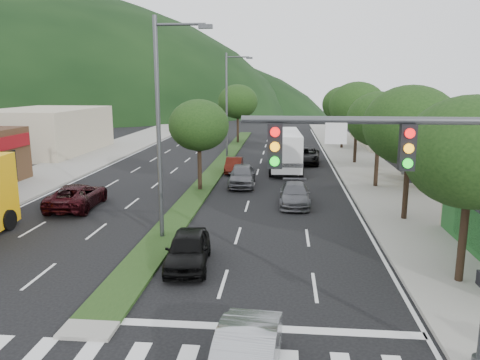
# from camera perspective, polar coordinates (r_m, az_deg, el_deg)

# --- Properties ---
(ground) EXTENTS (160.00, 160.00, 0.00)m
(ground) POSITION_cam_1_polar(r_m,az_deg,el_deg) (15.44, -17.29, -16.37)
(ground) COLOR black
(ground) RESTS_ON ground
(sidewalk_right) EXTENTS (5.00, 90.00, 0.15)m
(sidewalk_right) POSITION_cam_1_polar(r_m,az_deg,el_deg) (38.78, 15.54, 0.77)
(sidewalk_right) COLOR gray
(sidewalk_right) RESTS_ON ground
(sidewalk_left) EXTENTS (6.00, 90.00, 0.15)m
(sidewalk_left) POSITION_cam_1_polar(r_m,az_deg,el_deg) (42.45, -20.69, 1.35)
(sidewalk_left) COLOR gray
(sidewalk_left) RESTS_ON ground
(median) EXTENTS (1.60, 56.00, 0.12)m
(median) POSITION_cam_1_polar(r_m,az_deg,el_deg) (41.49, -2.45, 1.86)
(median) COLOR #1B3312
(median) RESTS_ON ground
(traffic_signal) EXTENTS (6.12, 0.40, 7.00)m
(traffic_signal) POSITION_cam_1_polar(r_m,az_deg,el_deg) (11.75, 22.21, -1.39)
(traffic_signal) COLOR #47494C
(traffic_signal) RESTS_ON ground
(gas_canopy) EXTENTS (12.20, 8.20, 5.25)m
(gas_canopy) POSITION_cam_1_polar(r_m,az_deg,el_deg) (37.09, 26.74, 6.61)
(gas_canopy) COLOR silver
(gas_canopy) RESTS_ON ground
(bldg_left_far) EXTENTS (9.00, 14.00, 4.60)m
(bldg_left_far) POSITION_cam_1_polar(r_m,az_deg,el_deg) (52.83, -22.50, 5.55)
(bldg_left_far) COLOR #B4A88F
(bldg_left_far) RESTS_ON ground
(bldg_right_far) EXTENTS (10.00, 16.00, 5.20)m
(bldg_right_far) POSITION_cam_1_polar(r_m,az_deg,el_deg) (58.36, 19.28, 6.58)
(bldg_right_far) COLOR #B4A88F
(bldg_right_far) RESTS_ON ground
(tree_r_a) EXTENTS (4.60, 4.60, 6.63)m
(tree_r_a) POSITION_cam_1_polar(r_m,az_deg,el_deg) (17.85, 26.38, 3.03)
(tree_r_a) COLOR black
(tree_r_a) RESTS_ON sidewalk_right
(tree_r_b) EXTENTS (4.80, 4.80, 6.94)m
(tree_r_b) POSITION_cam_1_polar(r_m,az_deg,el_deg) (25.41, 20.08, 6.25)
(tree_r_b) COLOR black
(tree_r_b) RESTS_ON sidewalk_right
(tree_r_c) EXTENTS (4.40, 4.40, 6.48)m
(tree_r_c) POSITION_cam_1_polar(r_m,az_deg,el_deg) (33.21, 16.61, 7.08)
(tree_r_c) COLOR black
(tree_r_c) RESTS_ON sidewalk_right
(tree_r_d) EXTENTS (5.00, 5.00, 7.17)m
(tree_r_d) POSITION_cam_1_polar(r_m,az_deg,el_deg) (43.03, 14.10, 8.74)
(tree_r_d) COLOR black
(tree_r_d) RESTS_ON sidewalk_right
(tree_r_e) EXTENTS (4.60, 4.60, 6.71)m
(tree_r_e) POSITION_cam_1_polar(r_m,az_deg,el_deg) (52.94, 12.48, 8.98)
(tree_r_e) COLOR black
(tree_r_e) RESTS_ON sidewalk_right
(tree_med_near) EXTENTS (4.00, 4.00, 6.02)m
(tree_med_near) POSITION_cam_1_polar(r_m,az_deg,el_deg) (31.13, -5.03, 6.66)
(tree_med_near) COLOR black
(tree_med_near) RESTS_ON median
(tree_med_far) EXTENTS (4.80, 4.80, 6.94)m
(tree_med_far) POSITION_cam_1_polar(r_m,az_deg,el_deg) (56.82, -0.27, 9.54)
(tree_med_far) COLOR black
(tree_med_far) RESTS_ON median
(streetlight_near) EXTENTS (2.60, 0.25, 10.00)m
(streetlight_near) POSITION_cam_1_polar(r_m,az_deg,el_deg) (21.26, -9.41, 7.36)
(streetlight_near) COLOR #47494C
(streetlight_near) RESTS_ON ground
(streetlight_mid) EXTENTS (2.60, 0.25, 10.00)m
(streetlight_mid) POSITION_cam_1_polar(r_m,az_deg,el_deg) (45.85, -1.39, 9.74)
(streetlight_mid) COLOR #47494C
(streetlight_mid) RESTS_ON ground
(suv_maroon) EXTENTS (2.66, 5.26, 1.43)m
(suv_maroon) POSITION_cam_1_polar(r_m,az_deg,el_deg) (28.83, -19.23, -1.84)
(suv_maroon) COLOR black
(suv_maroon) RESTS_ON ground
(car_queue_a) EXTENTS (2.02, 4.22, 1.39)m
(car_queue_a) POSITION_cam_1_polar(r_m,az_deg,el_deg) (18.81, -6.36, -8.39)
(car_queue_a) COLOR black
(car_queue_a) RESTS_ON ground
(car_queue_b) EXTENTS (1.82, 4.40, 1.27)m
(car_queue_b) POSITION_cam_1_polar(r_m,az_deg,el_deg) (28.10, 6.69, -1.76)
(car_queue_b) COLOR #515156
(car_queue_b) RESTS_ON ground
(car_queue_c) EXTENTS (1.35, 3.70, 1.21)m
(car_queue_c) POSITION_cam_1_polar(r_m,az_deg,el_deg) (38.11, -0.74, 1.82)
(car_queue_c) COLOR #41110A
(car_queue_c) RESTS_ON ground
(car_queue_d) EXTENTS (2.73, 5.25, 1.41)m
(car_queue_d) POSITION_cam_1_polar(r_m,az_deg,el_deg) (42.86, 8.06, 2.94)
(car_queue_d) COLOR black
(car_queue_d) RESTS_ON ground
(car_queue_e) EXTENTS (1.98, 4.57, 1.54)m
(car_queue_e) POSITION_cam_1_polar(r_m,az_deg,el_deg) (33.08, 0.24, 0.59)
(car_queue_e) COLOR #525358
(car_queue_e) RESTS_ON ground
(motorhome) EXTENTS (2.98, 8.55, 3.24)m
(motorhome) POSITION_cam_1_polar(r_m,az_deg,el_deg) (39.16, 5.49, 3.70)
(motorhome) COLOR white
(motorhome) RESTS_ON ground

